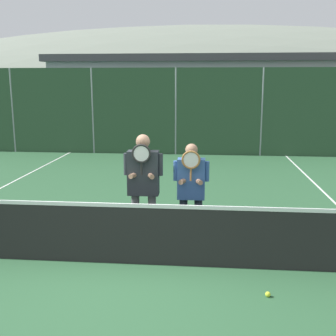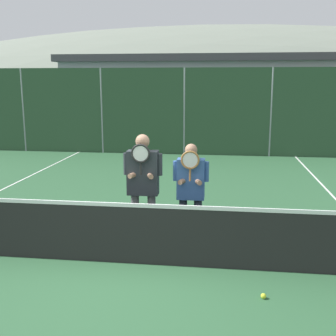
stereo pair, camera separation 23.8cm
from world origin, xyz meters
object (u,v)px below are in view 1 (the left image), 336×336
object	(u,v)px
player_center_left	(191,188)
car_center	(272,124)
car_left_of_center	(147,125)
tennis_ball_on_court	(268,294)
player_leftmost	(143,181)
car_far_left	(34,123)

from	to	relation	value
player_center_left	car_center	xyz separation A→B (m)	(2.85, 10.85, -0.05)
car_left_of_center	tennis_ball_on_court	bearing A→B (deg)	-75.05
car_left_of_center	player_center_left	bearing A→B (deg)	-78.13
player_center_left	car_left_of_center	world-z (taller)	player_center_left
player_leftmost	car_center	size ratio (longest dim) A/B	0.39
player_leftmost	car_far_left	distance (m)	12.66
car_left_of_center	tennis_ball_on_court	world-z (taller)	car_left_of_center
car_left_of_center	tennis_ball_on_court	size ratio (longest dim) A/B	67.19
car_far_left	car_left_of_center	bearing A→B (deg)	1.76
car_far_left	tennis_ball_on_court	xyz separation A→B (m)	(8.18, -12.38, -0.88)
car_far_left	tennis_ball_on_court	distance (m)	14.87
player_center_left	car_center	world-z (taller)	car_center
car_far_left	tennis_ball_on_court	size ratio (longest dim) A/B	60.41
tennis_ball_on_court	car_center	bearing A→B (deg)	81.68
car_left_of_center	car_center	size ratio (longest dim) A/B	0.96
player_center_left	car_center	distance (m)	11.22
player_center_left	tennis_ball_on_court	distance (m)	2.10
car_far_left	car_left_of_center	xyz separation A→B (m)	(4.83, 0.15, -0.05)
car_center	tennis_ball_on_court	world-z (taller)	car_center
car_left_of_center	car_center	distance (m)	5.16
car_center	player_center_left	bearing A→B (deg)	-104.72
player_center_left	player_leftmost	bearing A→B (deg)	-172.76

